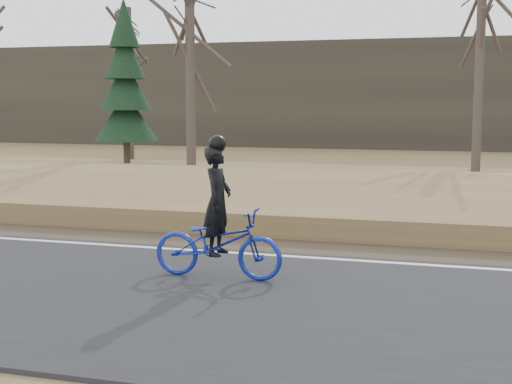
# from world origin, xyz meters

# --- Properties ---
(ground) EXTENTS (120.00, 120.00, 0.00)m
(ground) POSITION_xyz_m (0.00, 0.00, 0.00)
(ground) COLOR olive
(ground) RESTS_ON ground
(edge_line) EXTENTS (120.00, 0.12, 0.01)m
(edge_line) POSITION_xyz_m (0.00, 0.20, 0.07)
(edge_line) COLOR silver
(edge_line) RESTS_ON road
(shoulder) EXTENTS (120.00, 1.60, 0.04)m
(shoulder) POSITION_xyz_m (0.00, 1.20, 0.02)
(shoulder) COLOR #473A2B
(shoulder) RESTS_ON ground
(embankment) EXTENTS (120.00, 5.00, 0.44)m
(embankment) POSITION_xyz_m (0.00, 4.20, 0.22)
(embankment) COLOR olive
(embankment) RESTS_ON ground
(ballast) EXTENTS (120.00, 3.00, 0.45)m
(ballast) POSITION_xyz_m (0.00, 8.00, 0.23)
(ballast) COLOR slate
(ballast) RESTS_ON ground
(railroad) EXTENTS (120.00, 2.40, 0.29)m
(railroad) POSITION_xyz_m (0.00, 8.00, 0.53)
(railroad) COLOR black
(railroad) RESTS_ON ballast
(treeline_backdrop) EXTENTS (120.00, 4.00, 6.00)m
(treeline_backdrop) POSITION_xyz_m (0.00, 30.00, 3.00)
(treeline_backdrop) COLOR #383328
(treeline_backdrop) RESTS_ON ground
(cyclist) EXTENTS (1.97, 0.69, 2.12)m
(cyclist) POSITION_xyz_m (3.34, -1.50, 0.73)
(cyclist) COLOR navy
(cyclist) RESTS_ON road
(bare_tree_left) EXTENTS (0.36, 0.36, 6.84)m
(bare_tree_left) POSITION_xyz_m (-7.97, 18.47, 3.42)
(bare_tree_left) COLOR #4F423A
(bare_tree_left) RESTS_ON ground
(bare_tree_near_left) EXTENTS (0.36, 0.36, 7.43)m
(bare_tree_near_left) POSITION_xyz_m (-3.02, 13.55, 3.72)
(bare_tree_near_left) COLOR #4F423A
(bare_tree_near_left) RESTS_ON ground
(bare_tree_center) EXTENTS (0.36, 0.36, 9.03)m
(bare_tree_center) POSITION_xyz_m (7.21, 17.16, 4.52)
(bare_tree_center) COLOR #4F423A
(bare_tree_center) RESTS_ON ground
(conifer) EXTENTS (2.60, 2.60, 6.83)m
(conifer) POSITION_xyz_m (-6.63, 15.45, 3.23)
(conifer) COLOR #4F423A
(conifer) RESTS_ON ground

